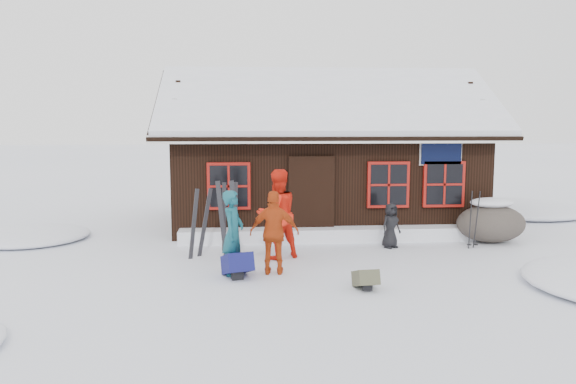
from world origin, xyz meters
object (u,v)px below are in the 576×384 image
object	(u,v)px
skier_orange_left	(277,214)
backpack_olive	(366,282)
boulder	(491,222)
backpack_blue	(237,268)
skier_teal	(233,233)
skier_orange_right	(274,233)
ski_pair_left	(199,224)
ski_poles	(473,221)
skier_crouched	(391,226)

from	to	relation	value
skier_orange_left	backpack_olive	bearing A→B (deg)	94.57
boulder	backpack_blue	world-z (taller)	boulder
skier_teal	skier_orange_right	size ratio (longest dim) A/B	1.01
ski_pair_left	ski_poles	size ratio (longest dim) A/B	1.12
skier_orange_right	backpack_olive	size ratio (longest dim) A/B	3.28
skier_crouched	boulder	xyz separation A→B (m)	(2.56, 0.42, -0.03)
skier_orange_right	backpack_olive	distance (m)	2.00
ski_poles	skier_orange_left	bearing A→B (deg)	-172.25
backpack_olive	ski_pair_left	bearing A→B (deg)	134.09
ski_pair_left	backpack_blue	world-z (taller)	ski_pair_left
boulder	backpack_blue	size ratio (longest dim) A/B	2.58
skier_orange_right	ski_poles	world-z (taller)	skier_orange_right
skier_teal	skier_orange_right	xyz separation A→B (m)	(0.78, -0.04, -0.00)
skier_teal	ski_pair_left	size ratio (longest dim) A/B	1.05
skier_orange_left	boulder	size ratio (longest dim) A/B	1.15
skier_orange_right	ski_poles	bearing A→B (deg)	-152.92
skier_orange_right	ski_poles	xyz separation A→B (m)	(4.66, 1.85, -0.16)
skier_teal	backpack_olive	size ratio (longest dim) A/B	3.30
ski_poles	boulder	bearing A→B (deg)	41.11
skier_orange_left	ski_poles	size ratio (longest dim) A/B	1.40
skier_crouched	ski_poles	world-z (taller)	ski_poles
skier_crouched	ski_poles	size ratio (longest dim) A/B	0.76
backpack_blue	backpack_olive	world-z (taller)	backpack_blue
skier_teal	skier_orange_left	xyz separation A→B (m)	(0.90, 1.20, 0.15)
skier_orange_left	skier_teal	bearing A→B (deg)	26.60
skier_teal	backpack_olive	distance (m)	2.66
skier_teal	skier_crouched	distance (m)	4.09
backpack_blue	skier_crouched	bearing A→B (deg)	16.27
ski_poles	backpack_blue	bearing A→B (deg)	-159.23
boulder	backpack_olive	distance (m)	5.23
backpack_olive	ski_poles	bearing A→B (deg)	37.65
skier_orange_right	ski_pair_left	xyz separation A→B (m)	(-1.53, 1.47, -0.08)
ski_pair_left	ski_poles	world-z (taller)	ski_pair_left
skier_crouched	backpack_blue	bearing A→B (deg)	-176.92
skier_teal	boulder	bearing A→B (deg)	-50.76
backpack_blue	ski_pair_left	bearing A→B (deg)	100.49
skier_orange_left	ski_poles	distance (m)	4.59
ski_pair_left	backpack_blue	distance (m)	1.93
backpack_blue	skier_orange_left	bearing A→B (deg)	43.61
backpack_blue	boulder	bearing A→B (deg)	7.35
ski_poles	backpack_olive	size ratio (longest dim) A/B	2.79
skier_teal	backpack_olive	bearing A→B (deg)	-98.67
boulder	backpack_olive	xyz separation A→B (m)	(-3.81, -3.56, -0.36)
skier_crouched	backpack_blue	world-z (taller)	skier_crouched
backpack_blue	ski_poles	bearing A→B (deg)	4.60
skier_teal	ski_poles	distance (m)	5.73
boulder	ski_poles	bearing A→B (deg)	-138.89
skier_crouched	ski_pair_left	bearing A→B (deg)	158.02
skier_orange_left	ski_pair_left	size ratio (longest dim) A/B	1.24
skier_teal	boulder	xyz separation A→B (m)	(6.12, 2.41, -0.32)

